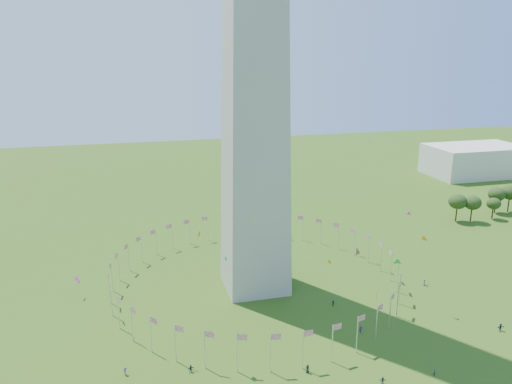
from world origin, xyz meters
TOP-DOWN VIEW (x-y plane):
  - flag_ring at (-0.00, 50.00)m, footprint 80.24×80.24m
  - gov_building_east_a at (150.00, 150.00)m, footprint 50.00×30.00m
  - crowd at (15.85, 2.51)m, footprint 91.34×72.65m
  - kites_aloft at (10.57, 26.07)m, footprint 101.20×71.57m
  - tree_line_east at (113.58, 85.60)m, footprint 53.85×16.06m

SIDE VIEW (x-z plane):
  - crowd at x=15.85m, z-range -0.13..1.85m
  - flag_ring at x=0.00m, z-range 0.00..9.00m
  - tree_line_east at x=113.58m, z-range -0.46..10.96m
  - gov_building_east_a at x=150.00m, z-range 0.00..16.00m
  - kites_aloft at x=10.57m, z-range -0.33..38.88m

